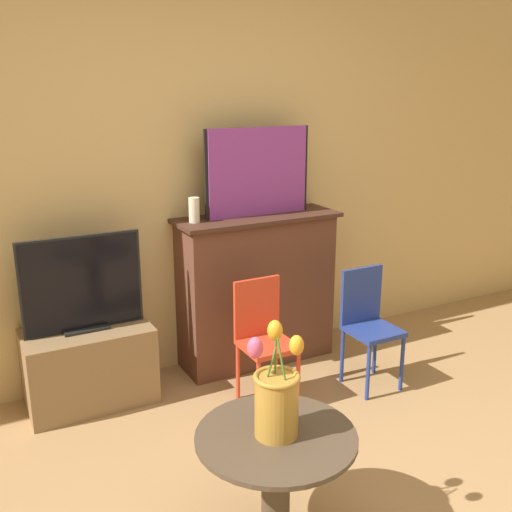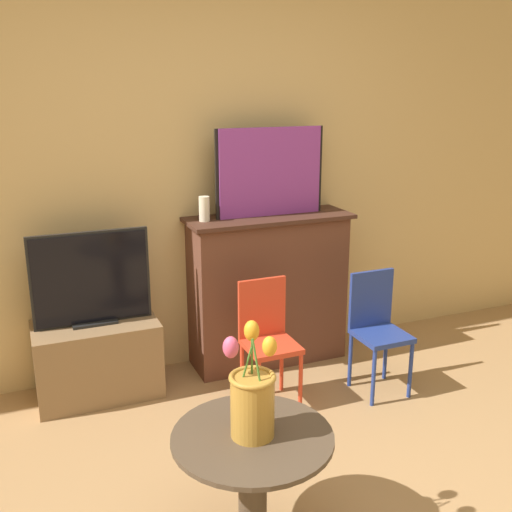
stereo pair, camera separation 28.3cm
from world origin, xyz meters
The scene contains 10 objects.
wall_back centered at (0.00, 2.13, 1.35)m, with size 8.00×0.06×2.70m.
fireplace_mantel centered at (0.51, 1.93, 0.51)m, with size 1.07×0.38×1.00m.
painting centered at (0.52, 1.94, 1.27)m, with size 0.72×0.03×0.55m.
mantel_candle centered at (0.09, 1.93, 1.07)m, with size 0.06×0.06×0.15m.
tv_stand centered at (-0.61, 1.88, 0.23)m, with size 0.71×0.41×0.46m.
tv_monitor centered at (-0.61, 1.88, 0.72)m, with size 0.67×0.12×0.55m.
chair_red centered at (0.29, 1.44, 0.42)m, with size 0.29×0.29×0.73m.
chair_blue centered at (0.96, 1.32, 0.42)m, with size 0.29×0.29×0.73m.
side_table centered at (-0.23, 0.38, 0.34)m, with size 0.62×0.62×0.52m.
vase_tulips centered at (-0.23, 0.38, 0.67)m, with size 0.19×0.19×0.45m.
Camera 2 is at (-0.98, -1.47, 1.80)m, focal length 42.00 mm.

